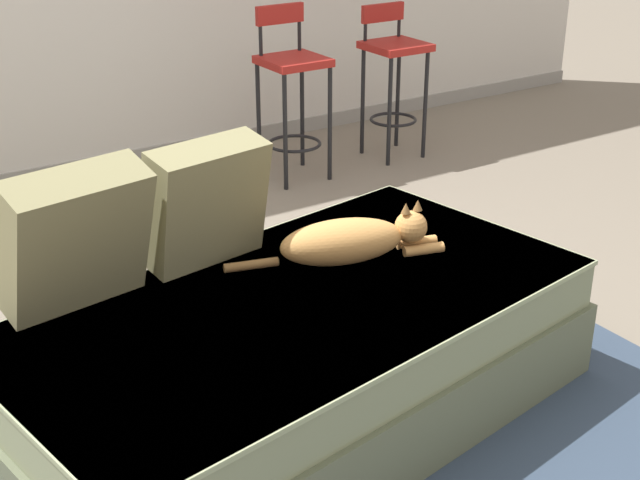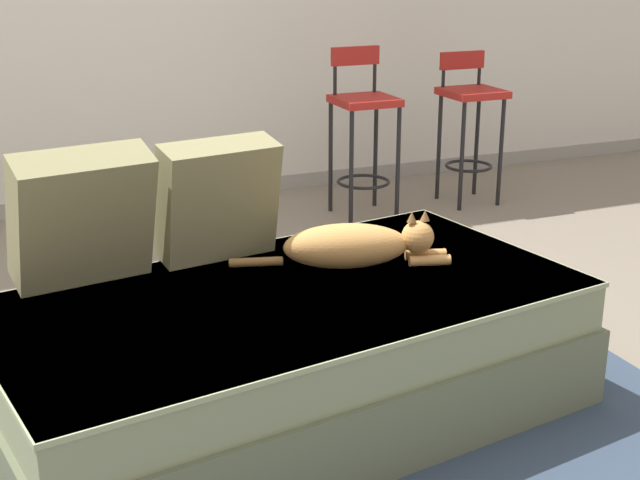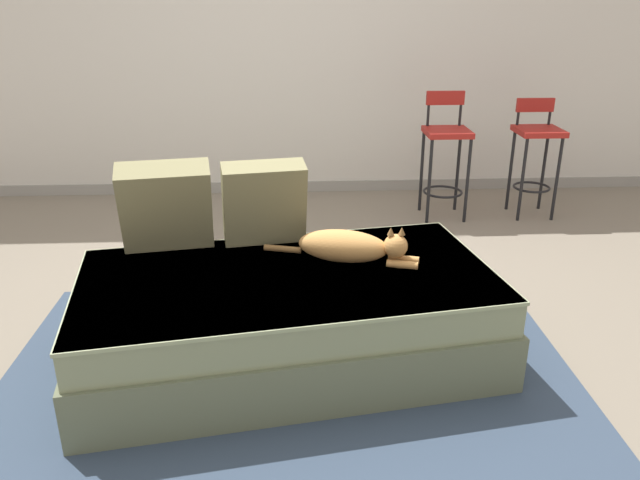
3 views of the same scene
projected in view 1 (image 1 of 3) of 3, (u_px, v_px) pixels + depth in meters
name	position (u px, v px, depth m)	size (l,w,h in m)	color
ground_plane	(240.00, 361.00, 3.20)	(16.00, 16.00, 0.00)	slate
wall_baseboard_trim	(47.00, 174.00, 4.86)	(8.00, 0.02, 0.09)	gray
area_rug	(351.00, 464.00, 2.66)	(2.56, 2.08, 0.01)	#334256
couch	(298.00, 358.00, 2.80)	(1.99, 1.27, 0.43)	#636B50
throw_pillow_corner	(74.00, 238.00, 2.57)	(0.46, 0.34, 0.45)	#847F56
throw_pillow_middle	(205.00, 203.00, 2.86)	(0.43, 0.28, 0.42)	#847F56
cat	(351.00, 240.00, 2.92)	(0.72, 0.29, 0.19)	tan
bar_stool_near_window	(292.00, 83.00, 4.74)	(0.32, 0.32, 0.92)	black
bar_stool_by_doorway	(393.00, 66.00, 5.08)	(0.32, 0.32, 0.86)	black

